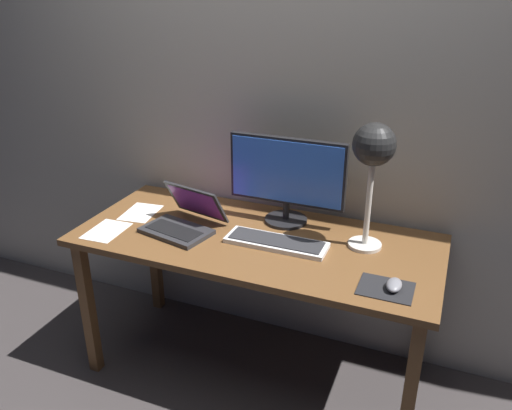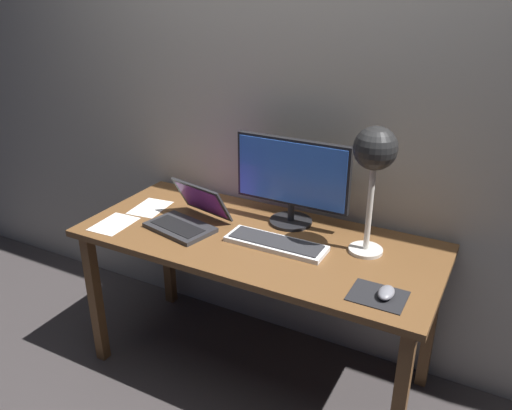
{
  "view_description": "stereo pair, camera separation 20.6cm",
  "coord_description": "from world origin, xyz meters",
  "px_view_note": "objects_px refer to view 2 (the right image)",
  "views": [
    {
      "loc": [
        0.77,
        -1.88,
        1.8
      ],
      "look_at": [
        0.02,
        -0.05,
        0.92
      ],
      "focal_mm": 36.38,
      "sensor_mm": 36.0,
      "label": 1
    },
    {
      "loc": [
        0.95,
        -1.79,
        1.8
      ],
      "look_at": [
        0.02,
        -0.05,
        0.92
      ],
      "focal_mm": 36.38,
      "sensor_mm": 36.0,
      "label": 2
    }
  ],
  "objects_px": {
    "keyboard_main": "(276,243)",
    "desk_lamp": "(375,157)",
    "laptop": "(190,214)",
    "mouse": "(386,293)",
    "monitor": "(292,178)"
  },
  "relations": [
    {
      "from": "keyboard_main",
      "to": "desk_lamp",
      "type": "distance_m",
      "value": 0.55
    },
    {
      "from": "keyboard_main",
      "to": "mouse",
      "type": "relative_size",
      "value": 4.59
    },
    {
      "from": "mouse",
      "to": "laptop",
      "type": "bearing_deg",
      "value": 170.32
    },
    {
      "from": "monitor",
      "to": "keyboard_main",
      "type": "bearing_deg",
      "value": -80.79
    },
    {
      "from": "monitor",
      "to": "laptop",
      "type": "relative_size",
      "value": 1.51
    },
    {
      "from": "keyboard_main",
      "to": "laptop",
      "type": "bearing_deg",
      "value": -179.98
    },
    {
      "from": "keyboard_main",
      "to": "mouse",
      "type": "xyz_separation_m",
      "value": [
        0.52,
        -0.16,
        0.01
      ]
    },
    {
      "from": "monitor",
      "to": "keyboard_main",
      "type": "xyz_separation_m",
      "value": [
        0.04,
        -0.23,
        -0.21
      ]
    },
    {
      "from": "desk_lamp",
      "to": "mouse",
      "type": "xyz_separation_m",
      "value": [
        0.17,
        -0.29,
        -0.4
      ]
    },
    {
      "from": "keyboard_main",
      "to": "mouse",
      "type": "height_order",
      "value": "mouse"
    },
    {
      "from": "mouse",
      "to": "keyboard_main",
      "type": "bearing_deg",
      "value": 162.52
    },
    {
      "from": "laptop",
      "to": "desk_lamp",
      "type": "xyz_separation_m",
      "value": [
        0.79,
        0.13,
        0.36
      ]
    },
    {
      "from": "keyboard_main",
      "to": "desk_lamp",
      "type": "bearing_deg",
      "value": 20.28
    },
    {
      "from": "laptop",
      "to": "mouse",
      "type": "xyz_separation_m",
      "value": [
        0.96,
        -0.16,
        -0.03
      ]
    },
    {
      "from": "desk_lamp",
      "to": "laptop",
      "type": "bearing_deg",
      "value": -170.62
    }
  ]
}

